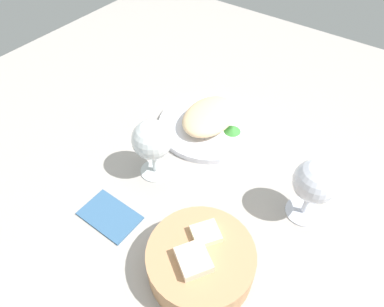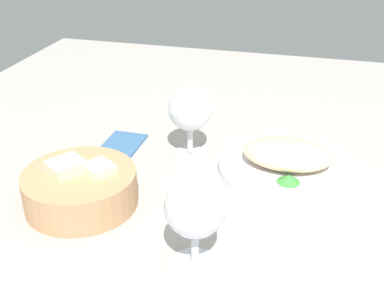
{
  "view_description": "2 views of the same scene",
  "coord_description": "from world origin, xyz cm",
  "px_view_note": "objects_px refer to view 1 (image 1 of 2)",
  "views": [
    {
      "loc": [
        41.83,
        30.14,
        55.02
      ],
      "look_at": [
        4.45,
        2.98,
        5.8
      ],
      "focal_mm": 32.15,
      "sensor_mm": 36.0,
      "label": 1
    },
    {
      "loc": [
        -12.37,
        73.2,
        43.36
      ],
      "look_at": [
        6.81,
        1.86,
        3.26
      ],
      "focal_mm": 45.74,
      "sensor_mm": 36.0,
      "label": 2
    }
  ],
  "objects_px": {
    "wine_glass_far": "(315,183)",
    "folded_napkin": "(110,215)",
    "plate": "(209,125)",
    "wine_glass_near": "(152,141)",
    "bread_basket": "(200,260)"
  },
  "relations": [
    {
      "from": "wine_glass_near",
      "to": "plate",
      "type": "bearing_deg",
      "value": 175.47
    },
    {
      "from": "plate",
      "to": "wine_glass_near",
      "type": "xyz_separation_m",
      "value": [
        0.18,
        -0.01,
        0.08
      ]
    },
    {
      "from": "plate",
      "to": "folded_napkin",
      "type": "xyz_separation_m",
      "value": [
        0.31,
        -0.01,
        -0.0
      ]
    },
    {
      "from": "wine_glass_far",
      "to": "folded_napkin",
      "type": "height_order",
      "value": "wine_glass_far"
    },
    {
      "from": "plate",
      "to": "folded_napkin",
      "type": "relative_size",
      "value": 2.15
    },
    {
      "from": "plate",
      "to": "folded_napkin",
      "type": "bearing_deg",
      "value": -2.08
    },
    {
      "from": "wine_glass_far",
      "to": "folded_napkin",
      "type": "xyz_separation_m",
      "value": [
        0.22,
        -0.29,
        -0.08
      ]
    },
    {
      "from": "plate",
      "to": "wine_glass_far",
      "type": "height_order",
      "value": "wine_glass_far"
    },
    {
      "from": "plate",
      "to": "wine_glass_near",
      "type": "relative_size",
      "value": 1.8
    },
    {
      "from": "bread_basket",
      "to": "wine_glass_near",
      "type": "relative_size",
      "value": 1.32
    },
    {
      "from": "folded_napkin",
      "to": "bread_basket",
      "type": "bearing_deg",
      "value": 4.82
    },
    {
      "from": "folded_napkin",
      "to": "wine_glass_far",
      "type": "bearing_deg",
      "value": 38.0
    },
    {
      "from": "bread_basket",
      "to": "wine_glass_near",
      "type": "xyz_separation_m",
      "value": [
        -0.12,
        -0.2,
        0.06
      ]
    },
    {
      "from": "wine_glass_near",
      "to": "wine_glass_far",
      "type": "distance_m",
      "value": 0.3
    },
    {
      "from": "plate",
      "to": "bread_basket",
      "type": "height_order",
      "value": "bread_basket"
    }
  ]
}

